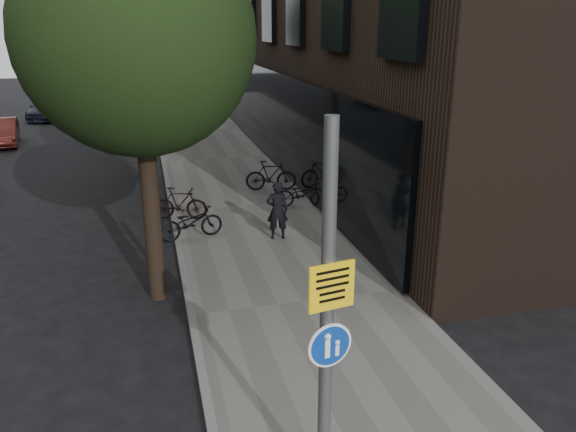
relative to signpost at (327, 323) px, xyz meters
name	(u,v)px	position (x,y,z in m)	size (l,w,h in m)	color
ground	(345,411)	(0.83, 1.48, -2.44)	(120.00, 120.00, 0.00)	black
sidewalk	(245,207)	(1.08, 11.48, -2.38)	(4.50, 60.00, 0.12)	slate
curb_edge	(172,212)	(-1.17, 11.48, -2.37)	(0.15, 60.00, 0.13)	slate
street_tree_near	(142,48)	(-1.70, 6.12, 2.67)	(4.40, 4.40, 7.50)	black
street_tree_mid	(140,37)	(-1.70, 14.62, 2.68)	(5.00, 5.00, 7.80)	black
street_tree_far	(139,33)	(-1.70, 23.62, 2.68)	(5.00, 5.00, 7.80)	black
signpost	(327,323)	(0.00, 0.00, 0.00)	(0.53, 0.15, 4.59)	#595B5E
pedestrian	(277,210)	(1.41, 8.44, -1.54)	(0.57, 0.37, 1.56)	black
parked_bike_facade_near	(302,194)	(2.77, 10.88, -1.90)	(0.55, 1.59, 0.83)	black
parked_bike_facade_far	(271,176)	(2.24, 12.92, -1.80)	(0.49, 1.72, 1.03)	black
parked_bike_curb_near	(190,222)	(-0.81, 8.98, -1.86)	(0.60, 1.73, 0.91)	black
parked_bike_curb_far	(180,203)	(-0.97, 10.65, -1.84)	(0.45, 1.59, 0.96)	black
parked_car_mid	(2,132)	(-8.43, 23.98, -1.81)	(1.32, 3.78, 1.25)	#4F1B16
parked_car_far	(47,109)	(-7.54, 31.76, -1.82)	(1.73, 4.25, 1.23)	black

